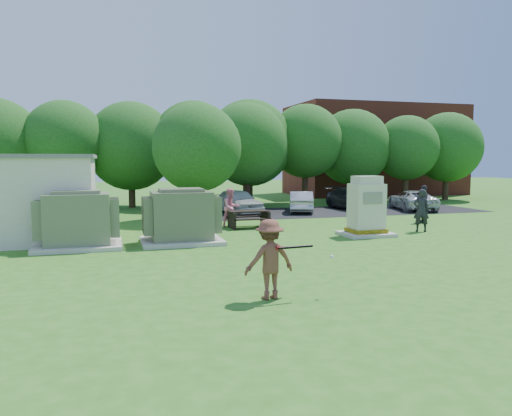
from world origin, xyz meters
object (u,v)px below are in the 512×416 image
object	(u,v)px
transformer_right	(181,217)
car_silver_b	(412,200)
picnic_table	(249,217)
batter	(269,259)
person_at_picnic	(231,207)
transformer_left	(78,221)
person_walking_right	(424,204)
person_by_generator	(421,210)
generator_cabinet	(366,210)
car_silver_a	(301,202)
car_white	(238,201)
car_dark	(353,199)

from	to	relation	value
transformer_right	car_silver_b	distance (m)	17.75
picnic_table	batter	xyz separation A→B (m)	(-2.70, -11.56, 0.41)
person_at_picnic	picnic_table	bearing A→B (deg)	-66.49
transformer_left	picnic_table	bearing A→B (deg)	24.70
person_at_picnic	car_silver_b	bearing A→B (deg)	-1.27
person_walking_right	car_silver_b	size ratio (longest dim) A/B	0.43
transformer_left	car_silver_b	size ratio (longest dim) A/B	0.68
transformer_right	person_by_generator	distance (m)	10.50
transformer_left	generator_cabinet	bearing A→B (deg)	-1.70
person_by_generator	person_walking_right	xyz separation A→B (m)	(1.99, 2.69, 0.01)
person_by_generator	person_at_picnic	xyz separation A→B (m)	(-7.60, 4.01, -0.04)
car_silver_a	car_silver_b	xyz separation A→B (m)	(7.18, -0.73, -0.02)
car_white	car_silver_a	distance (m)	3.84
car_white	car_silver_b	xyz separation A→B (m)	(11.00, -1.16, -0.11)
generator_cabinet	car_white	size ratio (longest dim) A/B	0.59
picnic_table	car_silver_b	distance (m)	13.08
transformer_right	car_white	distance (m)	10.64
person_at_picnic	car_white	size ratio (longest dim) A/B	0.43
batter	transformer_right	bearing A→B (deg)	-90.77
person_by_generator	car_dark	bearing A→B (deg)	-76.91
generator_cabinet	person_by_generator	bearing A→B (deg)	7.27
transformer_left	person_by_generator	bearing A→B (deg)	0.13
transformer_right	person_by_generator	size ratio (longest dim) A/B	1.60
transformer_left	picnic_table	size ratio (longest dim) A/B	1.61
batter	person_at_picnic	size ratio (longest dim) A/B	1.01
picnic_table	transformer_left	bearing A→B (deg)	-155.30
generator_cabinet	car_silver_a	world-z (taller)	generator_cabinet
picnic_table	car_silver_b	size ratio (longest dim) A/B	0.42
person_at_picnic	car_dark	bearing A→B (deg)	10.67
car_silver_a	transformer_left	bearing A→B (deg)	56.99
person_by_generator	car_dark	xyz separation A→B (m)	(1.63, 9.54, -0.25)
person_at_picnic	batter	bearing A→B (deg)	-119.64
transformer_right	person_at_picnic	size ratio (longest dim) A/B	1.66
transformer_left	car_white	bearing A→B (deg)	48.97
transformer_right	person_at_picnic	bearing A→B (deg)	54.37
person_by_generator	person_walking_right	size ratio (longest dim) A/B	0.99
person_walking_right	transformer_right	bearing A→B (deg)	-50.66
car_silver_a	picnic_table	bearing A→B (deg)	69.95
car_silver_a	car_silver_b	size ratio (longest dim) A/B	0.87
person_walking_right	car_silver_a	distance (m)	7.60
transformer_right	car_dark	size ratio (longest dim) A/B	0.63
picnic_table	car_white	bearing A→B (deg)	80.33
car_white	car_silver_b	world-z (taller)	car_white
picnic_table	car_silver_a	world-z (taller)	car_silver_a
generator_cabinet	car_silver_b	bearing A→B (deg)	47.53
transformer_left	generator_cabinet	world-z (taller)	generator_cabinet
transformer_right	batter	bearing A→B (deg)	-83.98
person_at_picnic	transformer_right	bearing A→B (deg)	-145.86
picnic_table	batter	bearing A→B (deg)	-103.16
generator_cabinet	batter	world-z (taller)	generator_cabinet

